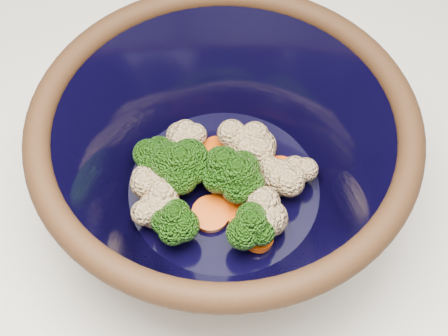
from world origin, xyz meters
TOP-DOWN VIEW (x-y plane):
  - mixing_bowl at (-0.09, -0.01)m, footprint 0.32×0.32m
  - vegetable_pile at (-0.10, -0.01)m, footprint 0.15×0.14m

SIDE VIEW (x-z plane):
  - vegetable_pile at x=-0.10m, z-range 0.93..0.98m
  - mixing_bowl at x=-0.09m, z-range 0.91..1.04m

